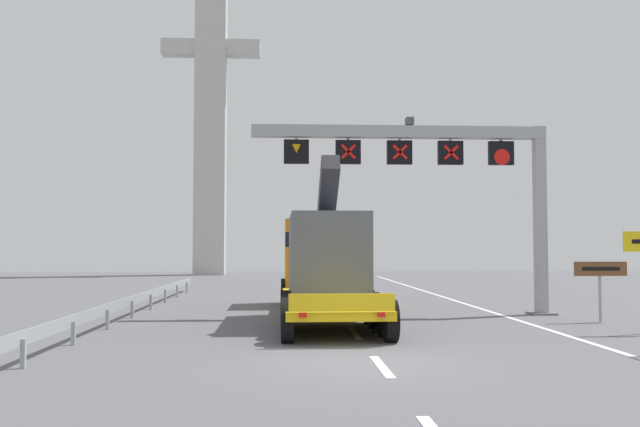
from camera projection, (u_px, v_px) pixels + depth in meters
name	position (u px, v px, depth m)	size (l,w,h in m)	color
ground	(363.00, 363.00, 14.63)	(112.00, 112.00, 0.00)	#5B5B60
lane_markings	(330.00, 303.00, 30.54)	(0.20, 46.47, 0.01)	silver
edge_line_right	(485.00, 310.00, 26.92)	(0.20, 63.00, 0.01)	silver
overhead_lane_gantry	(437.00, 162.00, 25.24)	(11.15, 0.90, 7.27)	#9EA0A5
heavy_haul_truck_yellow	(321.00, 261.00, 25.18)	(3.11, 14.08, 5.30)	yellow
tourist_info_sign_brown	(600.00, 275.00, 22.65)	(1.78, 0.15, 2.00)	#9EA0A5
guardrail_left	(141.00, 298.00, 25.57)	(0.13, 26.59, 0.76)	#999EA3
bridge_pylon_distant	(211.00, 87.00, 62.80)	(9.00, 2.00, 33.60)	#B7B7B2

